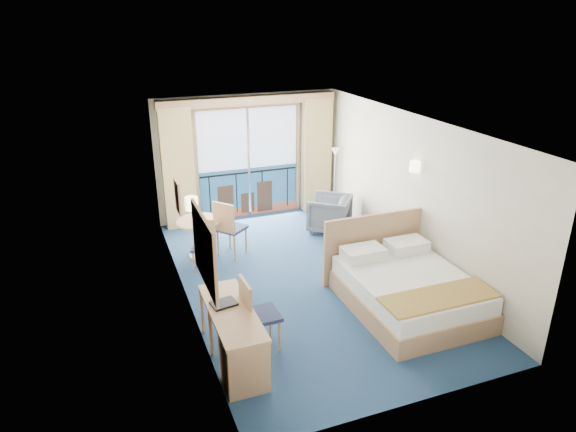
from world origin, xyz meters
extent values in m
plane|color=navy|center=(0.00, 0.00, 0.00)|extent=(6.50, 6.50, 0.00)
cube|color=beige|center=(0.00, 3.26, 1.35)|extent=(4.00, 0.02, 2.70)
cube|color=beige|center=(0.00, -3.26, 1.35)|extent=(4.00, 0.02, 2.70)
cube|color=beige|center=(-2.01, 0.00, 1.35)|extent=(0.02, 6.50, 2.70)
cube|color=beige|center=(2.01, 0.00, 1.35)|extent=(0.02, 6.50, 2.70)
cube|color=white|center=(0.00, 0.00, 2.71)|extent=(4.00, 6.50, 0.02)
cube|color=navy|center=(0.00, 3.22, 0.56)|extent=(2.20, 0.02, 1.08)
cube|color=#BDD4F8|center=(0.00, 3.22, 1.76)|extent=(2.20, 0.02, 1.32)
cube|color=brown|center=(0.00, 3.22, 0.10)|extent=(2.20, 0.02, 0.20)
cube|color=black|center=(0.00, 3.22, 1.00)|extent=(2.20, 0.02, 0.04)
cube|color=tan|center=(0.00, 3.21, 2.46)|extent=(2.36, 0.03, 0.12)
cube|color=tan|center=(-1.15, 3.21, 1.20)|extent=(0.06, 0.03, 2.40)
cube|color=tan|center=(1.15, 3.21, 1.20)|extent=(0.06, 0.03, 2.40)
cube|color=silver|center=(0.00, 3.21, 1.20)|extent=(0.05, 0.02, 2.40)
cube|color=#362218|center=(0.35, 3.21, 0.40)|extent=(0.35, 0.02, 0.70)
cube|color=#362218|center=(-0.55, 3.21, 0.40)|extent=(0.35, 0.02, 0.70)
cube|color=#362218|center=(-0.05, 3.21, 0.30)|extent=(0.30, 0.02, 0.45)
cube|color=black|center=(-0.90, 3.22, 0.55)|extent=(0.02, 0.01, 0.90)
cube|color=black|center=(-0.30, 3.22, 0.55)|extent=(0.03, 0.01, 0.90)
cube|color=black|center=(0.30, 3.22, 0.55)|extent=(0.03, 0.01, 0.90)
cube|color=black|center=(0.90, 3.22, 0.55)|extent=(0.02, 0.01, 0.90)
cube|color=tan|center=(-1.55, 3.07, 1.28)|extent=(0.65, 0.22, 2.55)
cube|color=tan|center=(1.55, 3.07, 1.28)|extent=(0.65, 0.22, 2.55)
cube|color=tan|center=(0.00, 3.10, 2.58)|extent=(3.80, 0.25, 0.18)
cube|color=tan|center=(-1.98, -1.50, 1.55)|extent=(0.04, 1.25, 0.95)
cube|color=silver|center=(-1.95, -1.50, 1.55)|extent=(0.01, 1.12, 0.82)
cube|color=tan|center=(-1.98, 0.45, 1.60)|extent=(0.03, 0.42, 0.52)
cube|color=slate|center=(-1.96, 0.45, 1.60)|extent=(0.01, 0.34, 0.44)
cylinder|color=beige|center=(-1.94, -0.60, 1.85)|extent=(0.18, 0.18, 0.18)
cylinder|color=beige|center=(1.94, -0.15, 1.85)|extent=(0.18, 0.18, 0.18)
cube|color=tan|center=(1.13, -1.47, 0.16)|extent=(1.70, 2.13, 0.32)
cube|color=white|center=(1.13, -1.47, 0.45)|extent=(1.64, 2.07, 0.27)
cube|color=tan|center=(1.13, -2.17, 0.60)|extent=(1.68, 0.59, 0.03)
cube|color=white|center=(0.72, -0.71, 0.68)|extent=(0.66, 0.43, 0.19)
cube|color=white|center=(1.53, -0.71, 0.68)|extent=(0.66, 0.43, 0.19)
cube|color=tan|center=(1.13, -0.35, 0.59)|extent=(1.86, 0.06, 1.17)
cube|color=tan|center=(1.75, 0.18, 0.30)|extent=(0.46, 0.44, 0.60)
cube|color=beige|center=(1.74, 0.15, 0.65)|extent=(0.23, 0.20, 0.09)
imported|color=#4D545E|center=(1.29, 1.78, 0.38)|extent=(1.15, 1.14, 0.75)
cylinder|color=silver|center=(1.84, 2.71, 0.01)|extent=(0.21, 0.21, 0.03)
cylinder|color=silver|center=(1.84, 2.71, 0.70)|extent=(0.02, 0.02, 1.41)
cone|color=#F1EACC|center=(1.84, 2.71, 1.41)|extent=(0.19, 0.19, 0.17)
cube|color=tan|center=(-1.72, -1.70, 0.73)|extent=(0.55, 1.59, 0.04)
cube|color=tan|center=(-1.72, -2.25, 0.35)|extent=(0.52, 0.48, 0.71)
cylinder|color=tan|center=(-1.96, -1.50, 0.35)|extent=(0.05, 0.05, 0.71)
cylinder|color=tan|center=(-1.47, -1.50, 0.35)|extent=(0.05, 0.05, 0.71)
cylinder|color=tan|center=(-1.96, -0.95, 0.35)|extent=(0.05, 0.05, 0.71)
cylinder|color=tan|center=(-1.47, -0.95, 0.35)|extent=(0.05, 0.05, 0.71)
cube|color=#21284D|center=(-1.28, -1.59, 0.51)|extent=(0.47, 0.47, 0.05)
cube|color=tan|center=(-1.50, -1.59, 0.79)|extent=(0.05, 0.46, 0.54)
cylinder|color=tan|center=(-1.09, -1.77, 0.24)|extent=(0.04, 0.04, 0.49)
cylinder|color=tan|center=(-1.10, -1.40, 0.24)|extent=(0.04, 0.04, 0.49)
cylinder|color=tan|center=(-1.46, -1.78, 0.24)|extent=(0.04, 0.04, 0.49)
cylinder|color=tan|center=(-1.47, -1.41, 0.24)|extent=(0.04, 0.04, 0.49)
cube|color=black|center=(-1.77, -1.52, 0.76)|extent=(0.36, 0.29, 0.03)
cylinder|color=silver|center=(-1.81, -1.22, 0.77)|extent=(0.11, 0.11, 0.02)
cylinder|color=silver|center=(-1.81, -1.22, 0.95)|extent=(0.01, 0.01, 0.37)
cone|color=#F1EACC|center=(-1.81, -1.22, 1.13)|extent=(0.10, 0.10, 0.09)
cylinder|color=tan|center=(-1.48, 1.51, 0.71)|extent=(0.81, 0.81, 0.04)
cylinder|color=tan|center=(-1.48, 1.51, 0.35)|extent=(0.08, 0.08, 0.71)
cylinder|color=tan|center=(-1.48, 1.51, 0.02)|extent=(0.44, 0.44, 0.03)
cube|color=#21284D|center=(-0.90, 1.41, 0.52)|extent=(0.66, 0.66, 0.06)
cube|color=tan|center=(-1.07, 1.26, 0.81)|extent=(0.33, 0.39, 0.56)
cylinder|color=tan|center=(-0.63, 1.38, 0.25)|extent=(0.04, 0.04, 0.50)
cylinder|color=tan|center=(-0.87, 1.67, 0.25)|extent=(0.04, 0.04, 0.50)
cylinder|color=tan|center=(-0.92, 1.14, 0.25)|extent=(0.04, 0.04, 0.50)
cylinder|color=tan|center=(-1.16, 1.43, 0.25)|extent=(0.04, 0.04, 0.50)
cube|color=#21284D|center=(-1.53, 0.95, 0.43)|extent=(0.51, 0.51, 0.05)
cube|color=tan|center=(-1.45, 1.11, 0.66)|extent=(0.36, 0.19, 0.45)
cylinder|color=tan|center=(-1.73, 0.88, 0.20)|extent=(0.03, 0.03, 0.41)
cylinder|color=tan|center=(-1.46, 0.75, 0.20)|extent=(0.03, 0.03, 0.41)
cylinder|color=tan|center=(-1.60, 1.15, 0.20)|extent=(0.03, 0.03, 0.41)
cylinder|color=tan|center=(-1.33, 1.02, 0.20)|extent=(0.03, 0.03, 0.41)
camera|label=1|loc=(-3.03, -7.21, 4.29)|focal=32.00mm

